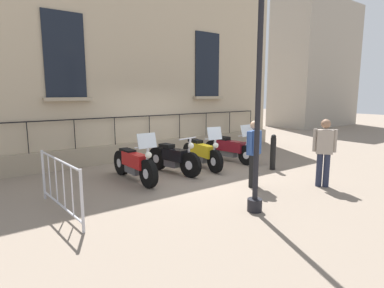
{
  "coord_description": "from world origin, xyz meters",
  "views": [
    {
      "loc": [
        7.22,
        -5.24,
        2.22
      ],
      "look_at": [
        0.2,
        0.0,
        0.8
      ],
      "focal_mm": 29.46,
      "sensor_mm": 36.0,
      "label": 1
    }
  ],
  "objects_px": {
    "crowd_barrier": "(60,184)",
    "pedestrian_standing": "(324,149)",
    "motorcycle_black": "(174,159)",
    "motorcycle_maroon": "(230,149)",
    "motorcycle_yellow": "(202,153)",
    "lamppost": "(259,73)",
    "pedestrian_walking": "(254,150)",
    "bollard": "(273,152)",
    "motorcycle_red": "(134,164)"
  },
  "relations": [
    {
      "from": "crowd_barrier",
      "to": "pedestrian_standing",
      "type": "xyz_separation_m",
      "value": [
        1.95,
        5.49,
        0.35
      ]
    },
    {
      "from": "motorcycle_black",
      "to": "motorcycle_maroon",
      "type": "xyz_separation_m",
      "value": [
        -0.19,
        2.33,
        0.0
      ]
    },
    {
      "from": "motorcycle_yellow",
      "to": "motorcycle_maroon",
      "type": "relative_size",
      "value": 1.03
    },
    {
      "from": "lamppost",
      "to": "pedestrian_walking",
      "type": "relative_size",
      "value": 2.72
    },
    {
      "from": "motorcycle_yellow",
      "to": "bollard",
      "type": "height_order",
      "value": "motorcycle_yellow"
    },
    {
      "from": "motorcycle_black",
      "to": "lamppost",
      "type": "xyz_separation_m",
      "value": [
        3.29,
        -0.34,
        2.14
      ]
    },
    {
      "from": "motorcycle_maroon",
      "to": "motorcycle_yellow",
      "type": "bearing_deg",
      "value": -84.69
    },
    {
      "from": "crowd_barrier",
      "to": "pedestrian_standing",
      "type": "relative_size",
      "value": 1.35
    },
    {
      "from": "motorcycle_red",
      "to": "motorcycle_black",
      "type": "height_order",
      "value": "motorcycle_red"
    },
    {
      "from": "motorcycle_red",
      "to": "crowd_barrier",
      "type": "relative_size",
      "value": 0.99
    },
    {
      "from": "motorcycle_red",
      "to": "motorcycle_maroon",
      "type": "bearing_deg",
      "value": 93.38
    },
    {
      "from": "motorcycle_yellow",
      "to": "pedestrian_walking",
      "type": "distance_m",
      "value": 2.3
    },
    {
      "from": "motorcycle_yellow",
      "to": "pedestrian_standing",
      "type": "bearing_deg",
      "value": 19.1
    },
    {
      "from": "lamppost",
      "to": "pedestrian_standing",
      "type": "bearing_deg",
      "value": 92.92
    },
    {
      "from": "motorcycle_maroon",
      "to": "lamppost",
      "type": "bearing_deg",
      "value": -37.4
    },
    {
      "from": "motorcycle_black",
      "to": "pedestrian_standing",
      "type": "xyz_separation_m",
      "value": [
        3.16,
        2.18,
        0.49
      ]
    },
    {
      "from": "motorcycle_black",
      "to": "bollard",
      "type": "xyz_separation_m",
      "value": [
        1.35,
        2.57,
        0.11
      ]
    },
    {
      "from": "motorcycle_red",
      "to": "motorcycle_black",
      "type": "xyz_separation_m",
      "value": [
        -0.02,
        1.21,
        -0.01
      ]
    },
    {
      "from": "motorcycle_black",
      "to": "lamppost",
      "type": "relative_size",
      "value": 0.45
    },
    {
      "from": "crowd_barrier",
      "to": "motorcycle_maroon",
      "type": "bearing_deg",
      "value": 103.98
    },
    {
      "from": "motorcycle_black",
      "to": "pedestrian_walking",
      "type": "relative_size",
      "value": 1.22
    },
    {
      "from": "pedestrian_walking",
      "to": "bollard",
      "type": "bearing_deg",
      "value": 115.24
    },
    {
      "from": "motorcycle_yellow",
      "to": "bollard",
      "type": "distance_m",
      "value": 2.09
    },
    {
      "from": "motorcycle_black",
      "to": "pedestrian_walking",
      "type": "bearing_deg",
      "value": 21.23
    },
    {
      "from": "motorcycle_maroon",
      "to": "crowd_barrier",
      "type": "bearing_deg",
      "value": -76.02
    },
    {
      "from": "motorcycle_red",
      "to": "pedestrian_standing",
      "type": "distance_m",
      "value": 4.65
    },
    {
      "from": "motorcycle_yellow",
      "to": "crowd_barrier",
      "type": "bearing_deg",
      "value": -73.59
    },
    {
      "from": "crowd_barrier",
      "to": "motorcycle_yellow",
      "type": "bearing_deg",
      "value": 106.41
    },
    {
      "from": "lamppost",
      "to": "motorcycle_yellow",
      "type": "bearing_deg",
      "value": 157.51
    },
    {
      "from": "pedestrian_walking",
      "to": "motorcycle_maroon",
      "type": "bearing_deg",
      "value": 147.88
    },
    {
      "from": "motorcycle_yellow",
      "to": "bollard",
      "type": "xyz_separation_m",
      "value": [
        1.43,
        1.52,
        0.08
      ]
    },
    {
      "from": "motorcycle_maroon",
      "to": "pedestrian_walking",
      "type": "distance_m",
      "value": 2.83
    },
    {
      "from": "lamppost",
      "to": "motorcycle_black",
      "type": "bearing_deg",
      "value": 174.13
    },
    {
      "from": "motorcycle_black",
      "to": "pedestrian_walking",
      "type": "xyz_separation_m",
      "value": [
        2.17,
        0.84,
        0.47
      ]
    },
    {
      "from": "motorcycle_red",
      "to": "pedestrian_walking",
      "type": "height_order",
      "value": "pedestrian_walking"
    },
    {
      "from": "motorcycle_red",
      "to": "bollard",
      "type": "relative_size",
      "value": 2.07
    },
    {
      "from": "pedestrian_standing",
      "to": "pedestrian_walking",
      "type": "bearing_deg",
      "value": -126.69
    },
    {
      "from": "motorcycle_maroon",
      "to": "lamppost",
      "type": "xyz_separation_m",
      "value": [
        3.48,
        -2.66,
        2.14
      ]
    },
    {
      "from": "motorcycle_red",
      "to": "pedestrian_walking",
      "type": "relative_size",
      "value": 1.36
    },
    {
      "from": "motorcycle_yellow",
      "to": "pedestrian_walking",
      "type": "bearing_deg",
      "value": -5.41
    },
    {
      "from": "motorcycle_red",
      "to": "crowd_barrier",
      "type": "bearing_deg",
      "value": -60.36
    },
    {
      "from": "motorcycle_red",
      "to": "bollard",
      "type": "xyz_separation_m",
      "value": [
        1.34,
        3.78,
        0.09
      ]
    },
    {
      "from": "crowd_barrier",
      "to": "pedestrian_standing",
      "type": "distance_m",
      "value": 5.83
    },
    {
      "from": "motorcycle_red",
      "to": "lamppost",
      "type": "xyz_separation_m",
      "value": [
        3.28,
        0.87,
        2.13
      ]
    },
    {
      "from": "crowd_barrier",
      "to": "motorcycle_red",
      "type": "bearing_deg",
      "value": 119.64
    },
    {
      "from": "motorcycle_maroon",
      "to": "lamppost",
      "type": "distance_m",
      "value": 4.88
    },
    {
      "from": "motorcycle_maroon",
      "to": "bollard",
      "type": "xyz_separation_m",
      "value": [
        1.55,
        0.25,
        0.1
      ]
    },
    {
      "from": "motorcycle_maroon",
      "to": "pedestrian_walking",
      "type": "relative_size",
      "value": 1.31
    },
    {
      "from": "lamppost",
      "to": "pedestrian_walking",
      "type": "bearing_deg",
      "value": 133.53
    },
    {
      "from": "lamppost",
      "to": "crowd_barrier",
      "type": "height_order",
      "value": "lamppost"
    }
  ]
}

